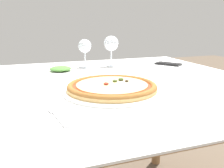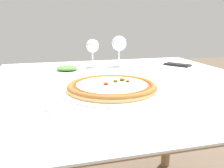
% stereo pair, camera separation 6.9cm
% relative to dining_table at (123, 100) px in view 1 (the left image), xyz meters
% --- Properties ---
extents(dining_table, '(1.13, 1.15, 0.75)m').
position_rel_dining_table_xyz_m(dining_table, '(0.00, 0.00, 0.00)').
color(dining_table, '#997047').
rests_on(dining_table, ground_plane).
extents(pizza_plate, '(0.34, 0.34, 0.04)m').
position_rel_dining_table_xyz_m(pizza_plate, '(-0.10, -0.15, 0.11)').
color(pizza_plate, white).
rests_on(pizza_plate, dining_table).
extents(fork, '(0.04, 0.17, 0.00)m').
position_rel_dining_table_xyz_m(fork, '(-0.32, -0.31, 0.09)').
color(fork, silver).
rests_on(fork, dining_table).
extents(wine_glass_far_left, '(0.07, 0.07, 0.15)m').
position_rel_dining_table_xyz_m(wine_glass_far_left, '(-0.07, 0.35, 0.20)').
color(wine_glass_far_left, silver).
rests_on(wine_glass_far_left, dining_table).
extents(wine_glass_far_right, '(0.08, 0.08, 0.17)m').
position_rel_dining_table_xyz_m(wine_glass_far_right, '(0.07, 0.34, 0.21)').
color(wine_glass_far_right, silver).
rests_on(wine_glass_far_right, dining_table).
extents(cell_phone, '(0.14, 0.16, 0.01)m').
position_rel_dining_table_xyz_m(cell_phone, '(0.39, 0.27, 0.09)').
color(cell_phone, black).
rests_on(cell_phone, dining_table).
extents(side_plate, '(0.18, 0.18, 0.03)m').
position_rel_dining_table_xyz_m(side_plate, '(-0.22, 0.25, 0.10)').
color(side_plate, white).
rests_on(side_plate, dining_table).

